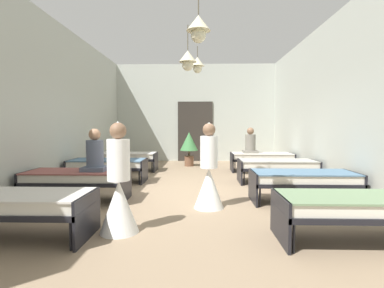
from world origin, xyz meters
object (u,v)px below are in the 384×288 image
(bed_left_row_3, at_px, (127,157))
(nurse_mid_aisle, at_px, (119,193))
(bed_right_row_2, at_px, (277,165))
(bed_right_row_3, at_px, (262,157))
(bed_left_row_0, at_px, (15,204))
(bed_left_row_1, at_px, (77,178))
(bed_right_row_1, at_px, (303,179))
(potted_plant, at_px, (189,144))
(nurse_near_aisle, at_px, (209,178))
(bed_right_row_0, at_px, (357,207))
(patient_seated_primary, at_px, (95,155))
(bed_left_row_2, at_px, (108,165))
(patient_seated_secondary, at_px, (250,144))

(bed_left_row_3, height_order, nurse_mid_aisle, nurse_mid_aisle)
(bed_right_row_2, bearing_deg, bed_right_row_3, 90.00)
(bed_left_row_0, relative_size, nurse_mid_aisle, 1.28)
(bed_left_row_1, distance_m, bed_right_row_1, 4.26)
(bed_left_row_0, distance_m, potted_plant, 7.14)
(bed_left_row_1, height_order, nurse_near_aisle, nurse_near_aisle)
(bed_right_row_2, height_order, nurse_mid_aisle, nurse_mid_aisle)
(bed_right_row_0, height_order, bed_right_row_3, same)
(bed_left_row_0, distance_m, patient_seated_primary, 1.99)
(potted_plant, bearing_deg, bed_right_row_3, -26.62)
(bed_left_row_2, relative_size, bed_right_row_3, 1.00)
(bed_right_row_2, distance_m, potted_plant, 3.86)
(bed_right_row_3, relative_size, patient_seated_primary, 2.38)
(nurse_mid_aisle, height_order, patient_seated_primary, nurse_mid_aisle)
(patient_seated_primary, height_order, potted_plant, patient_seated_primary)
(bed_right_row_3, bearing_deg, nurse_near_aisle, -112.65)
(nurse_mid_aisle, height_order, patient_seated_secondary, nurse_mid_aisle)
(bed_right_row_1, bearing_deg, patient_seated_primary, 179.77)
(bed_left_row_3, distance_m, potted_plant, 2.29)
(bed_left_row_3, relative_size, nurse_near_aisle, 1.28)
(bed_left_row_2, height_order, bed_right_row_2, same)
(bed_left_row_1, xyz_separation_m, bed_right_row_1, (4.26, 0.00, 0.00))
(bed_right_row_2, xyz_separation_m, patient_seated_primary, (-3.91, -1.88, 0.43))
(nurse_mid_aisle, distance_m, potted_plant, 6.66)
(bed_left_row_0, bearing_deg, bed_left_row_1, 90.00)
(bed_right_row_1, distance_m, nurse_mid_aisle, 3.43)
(bed_right_row_1, bearing_deg, nurse_near_aisle, -166.15)
(bed_right_row_3, xyz_separation_m, patient_seated_primary, (-3.91, -3.78, 0.43))
(bed_left_row_3, bearing_deg, bed_right_row_0, -53.22)
(bed_left_row_1, xyz_separation_m, nurse_near_aisle, (2.49, -0.44, 0.09))
(bed_left_row_0, height_order, bed_left_row_2, same)
(bed_right_row_1, height_order, bed_left_row_2, same)
(nurse_near_aisle, distance_m, patient_seated_secondary, 4.51)
(patient_seated_secondary, bearing_deg, bed_left_row_2, -153.75)
(bed_left_row_2, relative_size, potted_plant, 1.58)
(nurse_near_aisle, height_order, patient_seated_secondary, nurse_near_aisle)
(bed_right_row_1, relative_size, potted_plant, 1.58)
(bed_right_row_1, height_order, patient_seated_primary, patient_seated_primary)
(patient_seated_secondary, height_order, potted_plant, patient_seated_secondary)
(bed_right_row_0, height_order, nurse_near_aisle, nurse_near_aisle)
(bed_left_row_0, distance_m, nurse_near_aisle, 2.89)
(bed_left_row_1, bearing_deg, nurse_mid_aisle, -52.68)
(bed_right_row_0, xyz_separation_m, patient_seated_secondary, (-0.35, 5.73, 0.43))
(bed_right_row_0, distance_m, bed_right_row_1, 1.90)
(patient_seated_primary, bearing_deg, patient_seated_secondary, 46.96)
(bed_left_row_2, xyz_separation_m, nurse_near_aisle, (2.49, -2.34, 0.09))
(bed_left_row_2, relative_size, bed_left_row_3, 1.00)
(bed_left_row_1, relative_size, bed_right_row_2, 1.00)
(bed_left_row_0, xyz_separation_m, patient_seated_secondary, (3.91, 5.73, 0.43))
(bed_right_row_2, bearing_deg, bed_left_row_0, -138.28)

